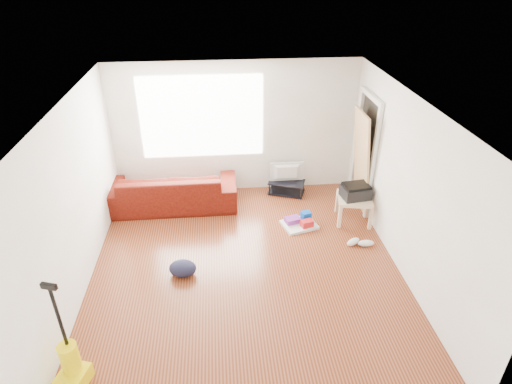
{
  "coord_description": "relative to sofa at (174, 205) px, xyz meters",
  "views": [
    {
      "loc": [
        -0.32,
        -4.92,
        4.13
      ],
      "look_at": [
        0.2,
        0.6,
        0.98
      ],
      "focal_mm": 30.0,
      "sensor_mm": 36.0,
      "label": 1
    }
  ],
  "objects": [
    {
      "name": "tv",
      "position": [
        2.16,
        0.27,
        0.44
      ],
      "size": [
        0.65,
        0.09,
        0.37
      ],
      "primitive_type": "imported",
      "rotation": [
        0.0,
        0.0,
        3.14
      ],
      "color": "black",
      "rests_on": "tv_stand"
    },
    {
      "name": "cleaning_tray",
      "position": [
        2.21,
        -0.86,
        0.06
      ],
      "size": [
        0.66,
        0.58,
        0.2
      ],
      "rotation": [
        0.0,
        0.0,
        0.28
      ],
      "color": "silver",
      "rests_on": "ground"
    },
    {
      "name": "room",
      "position": [
        1.28,
        -1.8,
        1.25
      ],
      "size": [
        4.51,
        5.01,
        2.51
      ],
      "color": "#4A1F0E",
      "rests_on": "ground"
    },
    {
      "name": "tv_stand",
      "position": [
        2.16,
        0.27,
        0.13
      ],
      "size": [
        0.76,
        0.59,
        0.25
      ],
      "rotation": [
        0.0,
        0.0,
        -0.35
      ],
      "color": "black",
      "rests_on": "ground"
    },
    {
      "name": "toilet_paper",
      "position": [
        0.45,
        -0.24,
        0.2
      ],
      "size": [
        0.14,
        0.14,
        0.12
      ],
      "primitive_type": "cylinder",
      "color": "white",
      "rests_on": "bucket"
    },
    {
      "name": "side_table",
      "position": [
        3.16,
        -0.78,
        0.39
      ],
      "size": [
        0.65,
        0.65,
        0.46
      ],
      "rotation": [
        0.0,
        0.0,
        -0.18
      ],
      "color": "beige",
      "rests_on": "ground"
    },
    {
      "name": "sofa",
      "position": [
        0.0,
        0.0,
        0.0
      ],
      "size": [
        2.33,
        0.91,
        0.68
      ],
      "primitive_type": "imported",
      "rotation": [
        0.0,
        0.0,
        3.14
      ],
      "color": "#350601",
      "rests_on": "ground"
    },
    {
      "name": "backpack",
      "position": [
        0.28,
        -1.96,
        0.0
      ],
      "size": [
        0.46,
        0.39,
        0.22
      ],
      "primitive_type": "ellipsoid",
      "rotation": [
        0.0,
        0.0,
        -0.21
      ],
      "color": "black",
      "rests_on": "ground"
    },
    {
      "name": "bucket",
      "position": [
        0.42,
        -0.25,
        0.0
      ],
      "size": [
        0.29,
        0.29,
        0.28
      ],
      "primitive_type": "cylinder",
      "rotation": [
        0.0,
        0.0,
        0.02
      ],
      "color": "#2128AC",
      "rests_on": "ground"
    },
    {
      "name": "vacuum",
      "position": [
        -0.79,
        -3.65,
        0.25
      ],
      "size": [
        0.37,
        0.39,
        1.36
      ],
      "rotation": [
        0.0,
        0.0,
        -0.3
      ],
      "color": "yellow",
      "rests_on": "ground"
    },
    {
      "name": "printer",
      "position": [
        3.16,
        -0.78,
        0.58
      ],
      "size": [
        0.51,
        0.42,
        0.24
      ],
      "rotation": [
        0.0,
        0.0,
        0.15
      ],
      "color": "black",
      "rests_on": "side_table"
    },
    {
      "name": "door_panel",
      "position": [
        3.34,
        -0.38,
        0.0
      ],
      "size": [
        0.23,
        0.74,
        1.84
      ],
      "primitive_type": "cube",
      "rotation": [
        0.0,
        -0.1,
        0.0
      ],
      "color": "tan",
      "rests_on": "ground"
    },
    {
      "name": "sneakers",
      "position": [
        3.06,
        -1.52,
        0.05
      ],
      "size": [
        0.47,
        0.24,
        0.11
      ],
      "rotation": [
        0.0,
        0.0,
        0.13
      ],
      "color": "silver",
      "rests_on": "ground"
    }
  ]
}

